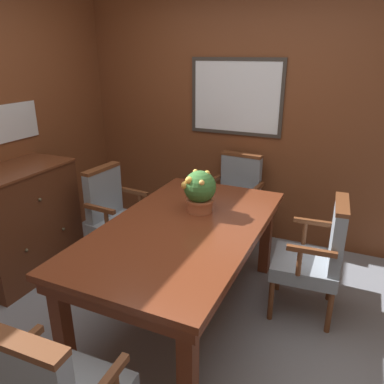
{
  "coord_description": "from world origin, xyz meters",
  "views": [
    {
      "loc": [
        1.05,
        -1.88,
        1.9
      ],
      "look_at": [
        -0.01,
        0.44,
        0.94
      ],
      "focal_mm": 35.0,
      "sensor_mm": 36.0,
      "label": 1
    }
  ],
  "objects_px": {
    "sideboard_cabinet": "(22,222)",
    "potted_plant": "(199,190)",
    "chair_head_far": "(235,197)",
    "chair_right_far": "(317,254)",
    "chair_left_far": "(115,214)",
    "dining_table": "(183,237)"
  },
  "relations": [
    {
      "from": "dining_table",
      "to": "potted_plant",
      "type": "xyz_separation_m",
      "value": [
        0.0,
        0.28,
        0.26
      ]
    },
    {
      "from": "chair_right_far",
      "to": "chair_left_far",
      "type": "relative_size",
      "value": 1.0
    },
    {
      "from": "dining_table",
      "to": "chair_right_far",
      "type": "distance_m",
      "value": 1.0
    },
    {
      "from": "dining_table",
      "to": "chair_right_far",
      "type": "relative_size",
      "value": 2.0
    },
    {
      "from": "chair_head_far",
      "to": "chair_left_far",
      "type": "distance_m",
      "value": 1.24
    },
    {
      "from": "potted_plant",
      "to": "sideboard_cabinet",
      "type": "distance_m",
      "value": 1.64
    },
    {
      "from": "chair_left_far",
      "to": "potted_plant",
      "type": "relative_size",
      "value": 2.88
    },
    {
      "from": "dining_table",
      "to": "chair_head_far",
      "type": "relative_size",
      "value": 2.0
    },
    {
      "from": "dining_table",
      "to": "potted_plant",
      "type": "distance_m",
      "value": 0.38
    },
    {
      "from": "chair_head_far",
      "to": "sideboard_cabinet",
      "type": "xyz_separation_m",
      "value": [
        -1.52,
        -1.36,
        -0.01
      ]
    },
    {
      "from": "dining_table",
      "to": "chair_right_far",
      "type": "bearing_deg",
      "value": 24.73
    },
    {
      "from": "chair_left_far",
      "to": "chair_head_far",
      "type": "bearing_deg",
      "value": -40.58
    },
    {
      "from": "dining_table",
      "to": "chair_left_far",
      "type": "bearing_deg",
      "value": 155.39
    },
    {
      "from": "dining_table",
      "to": "potted_plant",
      "type": "bearing_deg",
      "value": 89.56
    },
    {
      "from": "chair_head_far",
      "to": "chair_left_far",
      "type": "xyz_separation_m",
      "value": [
        -0.87,
        -0.88,
        0.0
      ]
    },
    {
      "from": "potted_plant",
      "to": "sideboard_cabinet",
      "type": "relative_size",
      "value": 0.33
    },
    {
      "from": "dining_table",
      "to": "sideboard_cabinet",
      "type": "relative_size",
      "value": 1.89
    },
    {
      "from": "chair_right_far",
      "to": "chair_left_far",
      "type": "bearing_deg",
      "value": -94.35
    },
    {
      "from": "chair_head_far",
      "to": "chair_right_far",
      "type": "relative_size",
      "value": 1.0
    },
    {
      "from": "chair_right_far",
      "to": "dining_table",
      "type": "bearing_deg",
      "value": -69.65
    },
    {
      "from": "sideboard_cabinet",
      "to": "potted_plant",
      "type": "bearing_deg",
      "value": 12.8
    },
    {
      "from": "chair_left_far",
      "to": "sideboard_cabinet",
      "type": "height_order",
      "value": "sideboard_cabinet"
    }
  ]
}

